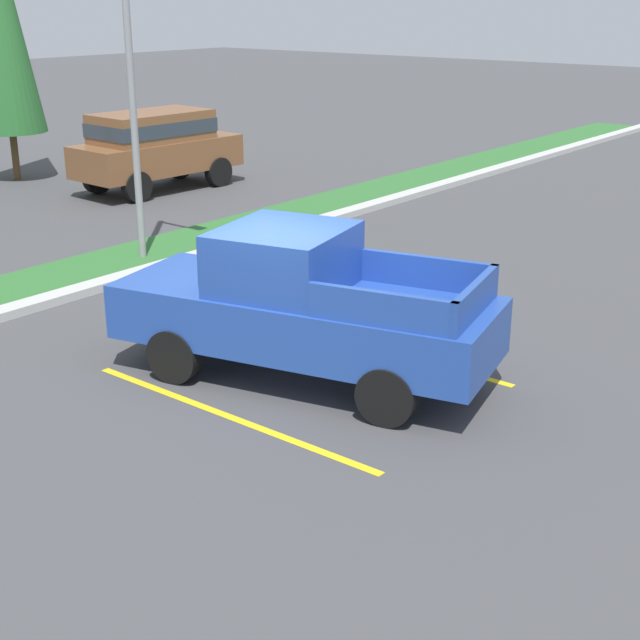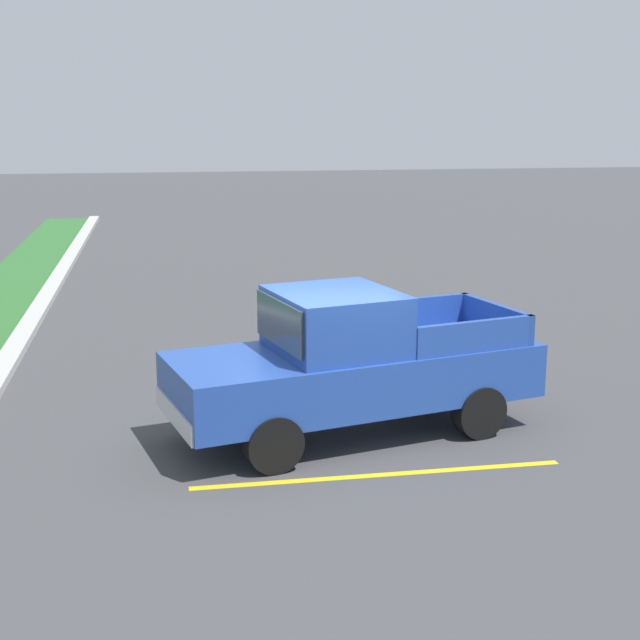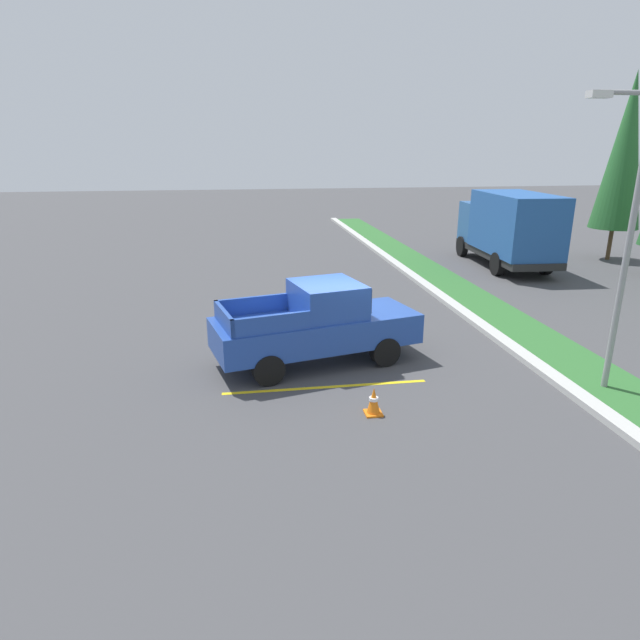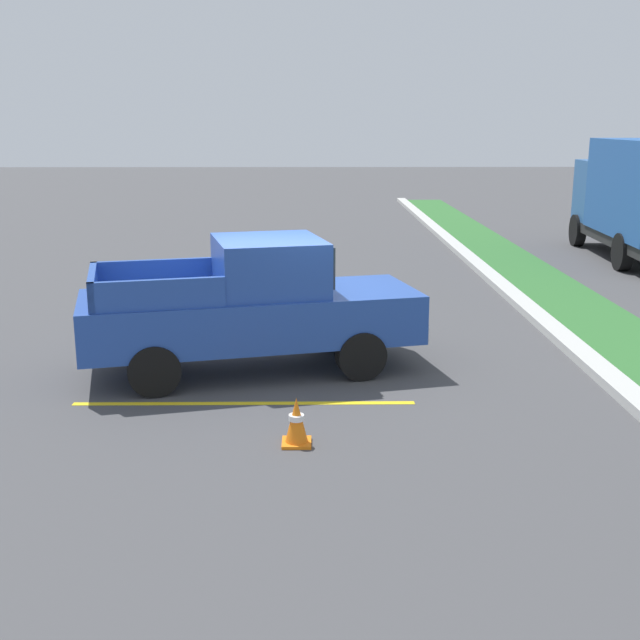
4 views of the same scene
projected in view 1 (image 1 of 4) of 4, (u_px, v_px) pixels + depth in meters
The scene contains 10 objects.
ground_plane at pixel (271, 373), 12.78m from camera, with size 120.00×120.00×0.00m, color #424244.
parking_line_near at pixel (226, 415), 11.49m from camera, with size 0.12×4.80×0.01m, color yellow.
parking_line_far at pixel (370, 346), 13.77m from camera, with size 0.12×4.80×0.01m, color yellow.
curb_strip at pixel (55, 298), 15.71m from camera, with size 56.00×0.40×0.15m, color #B2B2AD.
grass_median at pixel (18, 288), 16.37m from camera, with size 56.00×1.80×0.06m, color #2D662D.
pickup_truck_main at pixel (301, 306), 12.30m from camera, with size 3.06×5.52×2.10m.
suv_distant at pixel (155, 144), 24.37m from camera, with size 4.69×2.14×2.10m.
street_light at pixel (136, 65), 16.92m from camera, with size 0.24×1.49×6.46m.
cypress_tree_far_right at pixel (0, 17), 24.70m from camera, with size 1.96×1.96×7.53m.
traffic_cone at pixel (384, 295), 15.19m from camera, with size 0.36×0.36×0.60m.
Camera 1 is at (-8.75, -7.92, 5.01)m, focal length 51.13 mm.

